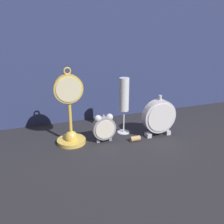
{
  "coord_description": "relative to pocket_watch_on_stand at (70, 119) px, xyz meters",
  "views": [
    {
      "loc": [
        -0.33,
        -0.86,
        0.47
      ],
      "look_at": [
        0.0,
        0.08,
        0.12
      ],
      "focal_mm": 40.0,
      "sensor_mm": 36.0,
      "label": 1
    }
  ],
  "objects": [
    {
      "name": "ground_plane",
      "position": [
        0.18,
        -0.08,
        -0.11
      ],
      "size": [
        4.0,
        4.0,
        0.0
      ],
      "primitive_type": "plane",
      "color": "#232328"
    },
    {
      "name": "alarm_clock_twin_bell",
      "position": [
        0.13,
        -0.03,
        -0.04
      ],
      "size": [
        0.1,
        0.03,
        0.12
      ],
      "color": "gray",
      "rests_on": "ground_plane"
    },
    {
      "name": "mantel_clock_silver",
      "position": [
        0.38,
        -0.06,
        -0.02
      ],
      "size": [
        0.15,
        0.04,
        0.19
      ],
      "color": "silver",
      "rests_on": "ground_plane"
    },
    {
      "name": "pocket_watch_on_stand",
      "position": [
        0.0,
        0.0,
        0.0
      ],
      "size": [
        0.12,
        0.12,
        0.32
      ],
      "color": "gold",
      "rests_on": "ground_plane"
    },
    {
      "name": "champagne_flute",
      "position": [
        0.24,
        0.02,
        0.05
      ],
      "size": [
        0.06,
        0.06,
        0.25
      ],
      "color": "silver",
      "rests_on": "ground_plane"
    },
    {
      "name": "fabric_backdrop_drape",
      "position": [
        0.18,
        0.24,
        0.25
      ],
      "size": [
        1.7,
        0.01,
        0.72
      ],
      "primitive_type": "cube",
      "color": "navy",
      "rests_on": "ground_plane"
    },
    {
      "name": "wine_cork",
      "position": [
        0.26,
        -0.07,
        -0.1
      ],
      "size": [
        0.04,
        0.02,
        0.02
      ],
      "primitive_type": "cylinder",
      "rotation": [
        0.0,
        1.57,
        0.0
      ],
      "color": "tan",
      "rests_on": "ground_plane"
    }
  ]
}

